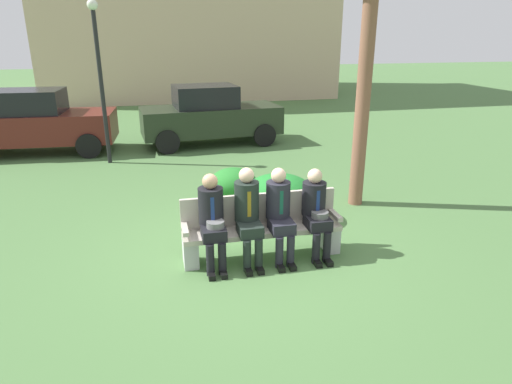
{
  "coord_description": "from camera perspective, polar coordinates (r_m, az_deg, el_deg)",
  "views": [
    {
      "loc": [
        -1.25,
        -5.82,
        3.04
      ],
      "look_at": [
        0.16,
        0.2,
        0.85
      ],
      "focal_mm": 31.4,
      "sensor_mm": 36.0,
      "label": 1
    }
  ],
  "objects": [
    {
      "name": "street_lamp",
      "position": [
        11.42,
        -19.32,
        14.74
      ],
      "size": [
        0.24,
        0.24,
        3.77
      ],
      "color": "black",
      "rests_on": "ground"
    },
    {
      "name": "ground_plane",
      "position": [
        6.68,
        -0.97,
        -7.54
      ],
      "size": [
        80.0,
        80.0,
        0.0
      ],
      "primitive_type": "plane",
      "color": "#4A723E"
    },
    {
      "name": "seated_man_centerright",
      "position": [
        6.23,
        3.04,
        -2.26
      ],
      "size": [
        0.34,
        0.72,
        1.31
      ],
      "color": "#23232D",
      "rests_on": "ground"
    },
    {
      "name": "shrub_near_bench",
      "position": [
        7.63,
        2.88,
        -0.72
      ],
      "size": [
        1.3,
        1.19,
        0.81
      ],
      "primitive_type": "ellipsoid",
      "color": "#1F7329",
      "rests_on": "ground"
    },
    {
      "name": "parked_car_far",
      "position": [
        13.05,
        -5.91,
        9.69
      ],
      "size": [
        4.02,
        1.98,
        1.68
      ],
      "color": "#232D1E",
      "rests_on": "ground"
    },
    {
      "name": "park_bench",
      "position": [
        6.4,
        0.7,
        -4.5
      ],
      "size": [
        2.25,
        0.44,
        0.9
      ],
      "color": "#B7AD9E",
      "rests_on": "ground"
    },
    {
      "name": "seated_man_leftmost",
      "position": [
        6.05,
        -5.6,
        -3.14
      ],
      "size": [
        0.34,
        0.72,
        1.29
      ],
      "color": "black",
      "rests_on": "ground"
    },
    {
      "name": "seated_man_centerleft",
      "position": [
        6.12,
        -1.02,
        -2.47
      ],
      "size": [
        0.34,
        0.72,
        1.34
      ],
      "color": "#1E2823",
      "rests_on": "ground"
    },
    {
      "name": "seated_man_rightmost",
      "position": [
        6.39,
        7.65,
        -2.1
      ],
      "size": [
        0.34,
        0.72,
        1.26
      ],
      "color": "black",
      "rests_on": "ground"
    },
    {
      "name": "parked_car_near",
      "position": [
        13.29,
        -26.2,
        7.99
      ],
      "size": [
        3.98,
        1.89,
        1.68
      ],
      "color": "#591E19",
      "rests_on": "ground"
    },
    {
      "name": "shrub_mid_lawn",
      "position": [
        8.77,
        -2.91,
        1.2
      ],
      "size": [
        0.92,
        0.85,
        0.58
      ],
      "primitive_type": "ellipsoid",
      "color": "#28792B",
      "rests_on": "ground"
    }
  ]
}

